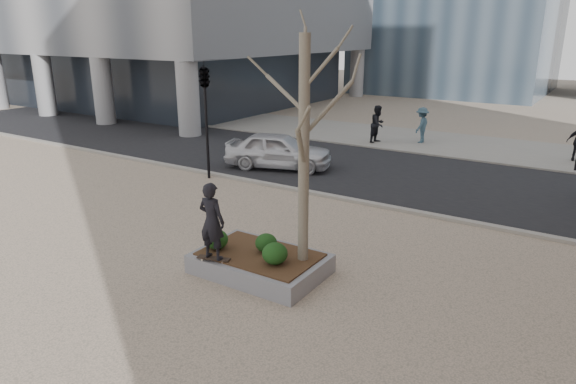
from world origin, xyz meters
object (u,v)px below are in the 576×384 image
Objects in this scene: skateboarder at (212,221)px; police_car at (279,150)px; planter at (260,264)px; skateboard at (214,259)px.

police_car is (-4.31, 9.15, -0.66)m from skateboarder.
skateboard is at bearing -130.50° from planter.
planter is at bearing -133.62° from skateboarder.
skateboard reaches higher than planter.
police_car is (-5.03, 8.31, 0.55)m from planter.
skateboard is 0.43× the size of skateboarder.
police_car reaches higher than skateboard.
planter is 1.63m from skateboarder.
police_car is (-4.31, 9.15, 0.28)m from skateboard.
skateboard is (-0.72, -0.84, 0.26)m from planter.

